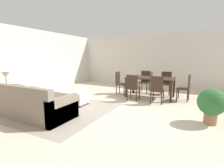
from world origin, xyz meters
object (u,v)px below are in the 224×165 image
object	(u,v)px
side_table	(7,94)
dining_chair_head_east	(186,86)
table_lamp	(6,75)
dining_chair_far_right	(166,82)
dining_chair_head_west	(120,82)
dining_chair_near_right	(157,88)
dining_chair_near_left	(133,86)
dining_chair_far_left	(145,80)
vase_centerpiece	(152,75)
ottoman_table	(72,97)
potted_plant	(212,103)
couch	(35,106)
dining_table	(150,80)

from	to	relation	value
side_table	dining_chair_head_east	size ratio (longest dim) A/B	0.64
table_lamp	dining_chair_far_right	distance (m)	5.66
dining_chair_head_east	dining_chair_head_west	bearing A→B (deg)	-179.34
dining_chair_near_right	dining_chair_near_left	bearing A→B (deg)	-178.49
dining_chair_far_left	vase_centerpiece	bearing A→B (deg)	-59.87
table_lamp	dining_chair_head_east	size ratio (longest dim) A/B	0.57
ottoman_table	dining_chair_near_left	world-z (taller)	dining_chair_near_left
dining_chair_far_left	side_table	bearing A→B (deg)	-124.99
side_table	potted_plant	distance (m)	5.42
couch	dining_chair_near_right	size ratio (longest dim) A/B	2.10
dining_chair_near_right	potted_plant	bearing A→B (deg)	-37.38
couch	dining_chair_far_right	bearing A→B (deg)	59.02
dining_table	dining_chair_near_right	distance (m)	0.92
couch	side_table	world-z (taller)	couch
dining_chair_near_right	dining_chair_far_right	bearing A→B (deg)	89.04
vase_centerpiece	dining_chair_near_right	bearing A→B (deg)	-64.82
vase_centerpiece	dining_chair_far_left	bearing A→B (deg)	120.13
dining_chair_near_right	dining_chair_far_left	xyz separation A→B (m)	(-0.86, 1.63, 0.00)
dining_chair_head_east	dining_chair_head_west	size ratio (longest dim) A/B	1.00
side_table	dining_chair_head_east	distance (m)	5.69
table_lamp	potted_plant	xyz separation A→B (m)	(5.23, 1.44, -0.51)
vase_centerpiece	potted_plant	distance (m)	2.67
couch	dining_table	size ratio (longest dim) A/B	1.11
dining_table	dining_chair_head_east	bearing A→B (deg)	-0.25
table_lamp	ottoman_table	bearing A→B (deg)	43.79
dining_chair_head_west	dining_chair_far_right	bearing A→B (deg)	26.22
dining_table	dining_chair_near_right	world-z (taller)	dining_chair_near_right
dining_table	dining_chair_far_right	distance (m)	0.93
dining_chair_near_right	dining_chair_head_west	distance (m)	1.84
couch	dining_chair_far_left	bearing A→B (deg)	68.71
ottoman_table	dining_table	size ratio (longest dim) A/B	0.59
dining_chair_far_left	vase_centerpiece	xyz separation A→B (m)	(0.48, -0.82, 0.35)
dining_table	potted_plant	distance (m)	2.68
side_table	vase_centerpiece	xyz separation A→B (m)	(3.40, 3.36, 0.40)
table_lamp	dining_chair_head_east	distance (m)	5.71
table_lamp	dining_table	bearing A→B (deg)	44.96
side_table	dining_chair_near_right	bearing A→B (deg)	33.98
vase_centerpiece	potted_plant	bearing A→B (deg)	-46.32
side_table	vase_centerpiece	world-z (taller)	vase_centerpiece
potted_plant	dining_chair_far_left	bearing A→B (deg)	130.12
dining_chair_far_left	dining_chair_near_right	bearing A→B (deg)	-62.27
vase_centerpiece	dining_table	bearing A→B (deg)	-174.35
dining_chair_head_east	dining_chair_far_right	bearing A→B (deg)	134.50
ottoman_table	vase_centerpiece	size ratio (longest dim) A/B	4.85
dining_chair_head_east	ottoman_table	bearing A→B (deg)	-147.62
potted_plant	table_lamp	bearing A→B (deg)	-164.59
table_lamp	dining_chair_near_right	bearing A→B (deg)	33.98
dining_chair_far_left	dining_chair_head_east	xyz separation A→B (m)	(1.68, -0.83, 0.00)
dining_chair_near_left	vase_centerpiece	bearing A→B (deg)	61.73
side_table	table_lamp	distance (m)	0.54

